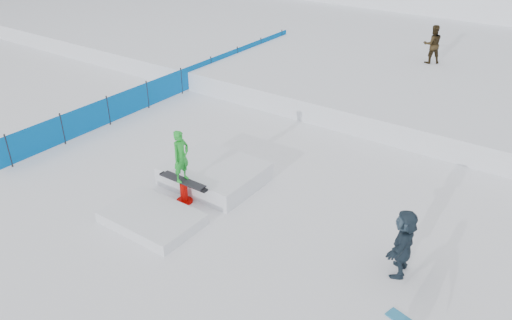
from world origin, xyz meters
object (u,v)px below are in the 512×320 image
Objects in this scene: safety_fence at (181,81)px; walker_olive at (432,44)px; spectator_dark at (403,243)px; jib_rail_feature at (198,183)px.

walker_olive is at bearing 44.06° from safety_fence.
spectator_dark is 0.36× the size of jib_rail_feature.
walker_olive is 13.38m from spectator_dark.
jib_rail_feature is (-2.11, -12.91, -1.32)m from walker_olive.
walker_olive reaches higher than jib_rail_feature.
walker_olive is at bearing -173.84° from spectator_dark.
safety_fence is 9.75× the size of walker_olive.
walker_olive is (7.73, 7.48, 1.07)m from safety_fence.
jib_rail_feature is at bearing -44.00° from safety_fence.
safety_fence is at bearing 136.00° from jib_rail_feature.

